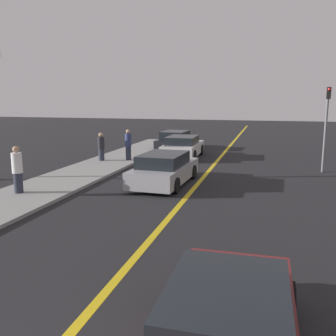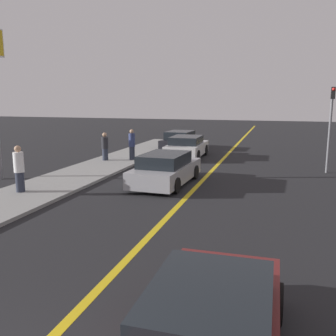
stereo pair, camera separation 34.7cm
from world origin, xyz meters
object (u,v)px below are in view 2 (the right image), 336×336
Objects in this scene: traffic_light at (331,121)px; car_near_right_lane at (211,324)px; car_ahead_center at (166,169)px; car_parked_left_lot at (180,140)px; car_far_distant at (187,147)px; pedestrian_near_curb at (19,169)px; pedestrian_far_standing at (132,144)px; pedestrian_mid_group at (105,147)px.

car_near_right_lane is at bearing -101.67° from traffic_light.
car_parked_left_lot is (-2.24, 10.87, -0.03)m from car_ahead_center.
car_far_distant is 1.02× the size of traffic_light.
pedestrian_far_standing is (1.19, 8.11, -0.01)m from pedestrian_near_curb.
car_parked_left_lot is at bearing 80.15° from pedestrian_near_curb.
car_ahead_center is 2.60× the size of pedestrian_near_curb.
car_ahead_center is at bearing 34.43° from pedestrian_near_curb.
traffic_light is at bearing -2.31° from pedestrian_far_standing.
pedestrian_far_standing is (-1.26, -5.97, 0.36)m from car_parked_left_lot.
pedestrian_mid_group reaches higher than car_ahead_center.
car_parked_left_lot reaches higher than car_near_right_lane.
car_far_distant is at bearing 160.18° from traffic_light.
car_parked_left_lot is at bearing 144.59° from traffic_light.
car_far_distant is 3.89m from car_parked_left_lot.
pedestrian_mid_group is at bearing -108.40° from car_parked_left_lot.
car_ahead_center is at bearing -83.83° from car_far_distant.
pedestrian_mid_group is at bearing 141.26° from car_ahead_center.
pedestrian_near_curb is 1.01× the size of pedestrian_far_standing.
pedestrian_near_curb reaches higher than pedestrian_mid_group.
car_ahead_center is at bearing -75.12° from car_parked_left_lot.
pedestrian_near_curb is (-8.40, 6.91, 0.39)m from car_near_right_lane.
pedestrian_far_standing reaches higher than car_far_distant.
traffic_light is (7.61, -2.74, 1.86)m from car_far_distant.
car_near_right_lane is at bearing -75.88° from car_far_distant.
pedestrian_mid_group is (-4.86, 4.27, 0.25)m from car_ahead_center.
car_parked_left_lot is at bearing 105.53° from car_near_right_lane.
car_near_right_lane is 0.94× the size of traffic_light.
car_ahead_center is 8.30m from traffic_light.
car_near_right_lane is 2.45× the size of pedestrian_mid_group.
car_ahead_center is 5.69m from pedestrian_near_curb.
pedestrian_near_curb is at bearing -146.01° from traffic_light.
pedestrian_far_standing is at bearing 24.99° from pedestrian_mid_group.
pedestrian_mid_group reaches higher than car_near_right_lane.
car_near_right_lane is 2.23× the size of pedestrian_far_standing.
traffic_light is at bearing -20.52° from car_far_distant.
pedestrian_mid_group reaches higher than car_parked_left_lot.
car_near_right_lane is at bearing -67.29° from car_ahead_center.
traffic_light is (11.59, 0.22, 1.61)m from pedestrian_mid_group.
pedestrian_far_standing is at bearing 128.03° from car_ahead_center.
car_far_distant is at bearing 104.50° from car_near_right_lane.
pedestrian_far_standing is (-2.62, -2.33, 0.34)m from car_far_distant.
traffic_light is (8.97, -6.38, 1.88)m from car_parked_left_lot.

